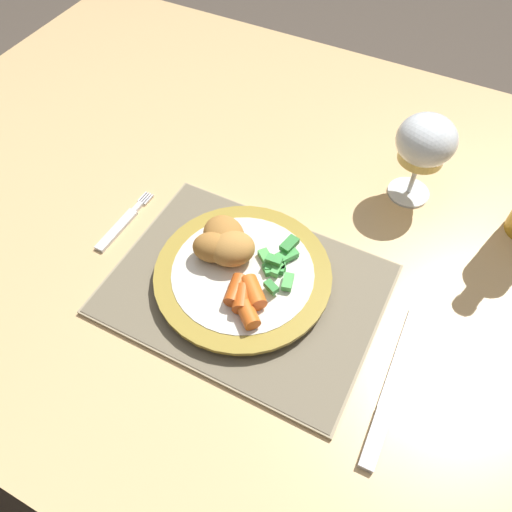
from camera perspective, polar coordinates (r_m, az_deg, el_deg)
ground_plane at (r=1.38m, az=0.59°, el=-15.85°), size 6.00×6.00×0.00m
dining_table at (r=0.81m, az=0.98°, el=0.84°), size 1.30×0.92×0.74m
placemat at (r=0.65m, az=-1.20°, el=-3.80°), size 0.35×0.26×0.01m
dinner_plate at (r=0.65m, az=-1.50°, el=-2.22°), size 0.23×0.23×0.02m
breaded_croquettes at (r=0.64m, az=-3.67°, el=1.48°), size 0.10×0.09×0.04m
green_beans_pile at (r=0.64m, az=2.49°, el=-0.90°), size 0.06×0.09×0.02m
glazed_carrots at (r=0.61m, az=-1.23°, el=-4.78°), size 0.06×0.07×0.02m
fork at (r=0.74m, az=-15.15°, el=3.43°), size 0.02×0.12×0.01m
table_knife at (r=0.61m, az=14.92°, el=-15.33°), size 0.02×0.21×0.01m
wine_glass at (r=0.74m, az=18.78°, el=12.05°), size 0.08×0.08×0.14m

